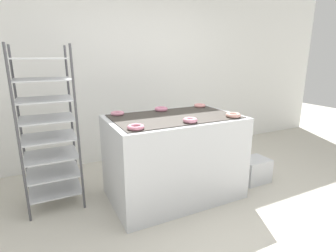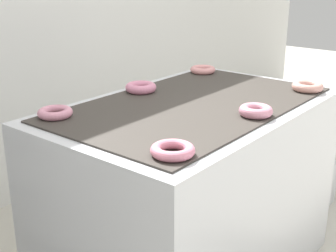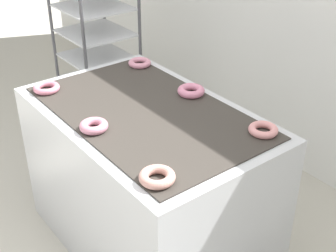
# 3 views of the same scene
# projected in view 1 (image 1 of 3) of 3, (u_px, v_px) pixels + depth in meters

# --- Properties ---
(ground_plane) EXTENTS (14.00, 14.00, 0.00)m
(ground_plane) POSITION_uv_depth(u_px,v_px,m) (208.00, 228.00, 2.48)
(ground_plane) COLOR beige
(wall_back) EXTENTS (8.00, 0.05, 2.80)m
(wall_back) POSITION_uv_depth(u_px,v_px,m) (130.00, 68.00, 3.96)
(wall_back) COLOR white
(wall_back) RESTS_ON ground_plane
(fryer_machine) EXTENTS (1.43, 0.90, 0.94)m
(fryer_machine) POSITION_uv_depth(u_px,v_px,m) (174.00, 157.00, 2.96)
(fryer_machine) COLOR silver
(fryer_machine) RESTS_ON ground_plane
(baking_rack_cart) EXTENTS (0.54, 0.49, 1.68)m
(baking_rack_cart) POSITION_uv_depth(u_px,v_px,m) (48.00, 128.00, 2.68)
(baking_rack_cart) COLOR #4C4C51
(baking_rack_cart) RESTS_ON ground_plane
(glaze_bin) EXTENTS (0.37, 0.29, 0.30)m
(glaze_bin) POSITION_uv_depth(u_px,v_px,m) (254.00, 170.00, 3.37)
(glaze_bin) COLOR silver
(glaze_bin) RESTS_ON ground_plane
(donut_near_left) EXTENTS (0.15, 0.15, 0.04)m
(donut_near_left) POSITION_uv_depth(u_px,v_px,m) (136.00, 127.00, 2.33)
(donut_near_left) COLOR pink
(donut_near_left) RESTS_ON fryer_machine
(donut_near_center) EXTENTS (0.14, 0.14, 0.04)m
(donut_near_center) POSITION_uv_depth(u_px,v_px,m) (190.00, 120.00, 2.56)
(donut_near_center) COLOR pink
(donut_near_center) RESTS_ON fryer_machine
(donut_near_right) EXTENTS (0.16, 0.16, 0.04)m
(donut_near_right) POSITION_uv_depth(u_px,v_px,m) (233.00, 115.00, 2.79)
(donut_near_right) COLOR tan
(donut_near_right) RESTS_ON fryer_machine
(donut_far_left) EXTENTS (0.15, 0.15, 0.04)m
(donut_far_left) POSITION_uv_depth(u_px,v_px,m) (117.00, 113.00, 2.89)
(donut_far_left) COLOR pink
(donut_far_left) RESTS_ON fryer_machine
(donut_far_center) EXTENTS (0.16, 0.16, 0.04)m
(donut_far_center) POSITION_uv_depth(u_px,v_px,m) (161.00, 109.00, 3.11)
(donut_far_center) COLOR pink
(donut_far_center) RESTS_ON fryer_machine
(donut_far_right) EXTENTS (0.15, 0.15, 0.04)m
(donut_far_right) POSITION_uv_depth(u_px,v_px,m) (200.00, 105.00, 3.35)
(donut_far_right) COLOR pink
(donut_far_right) RESTS_ON fryer_machine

